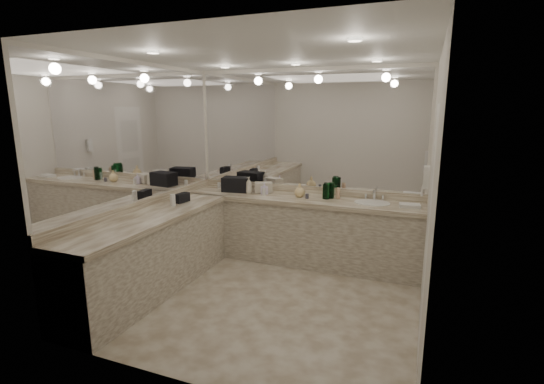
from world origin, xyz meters
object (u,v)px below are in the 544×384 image
at_px(hand_towel, 410,206).
at_px(soap_bottle_c, 300,190).
at_px(cream_cosmetic_case, 263,188).
at_px(wall_phone, 426,177).
at_px(sink, 372,203).
at_px(black_toiletry_bag, 236,184).
at_px(soap_bottle_b, 264,188).
at_px(soap_bottle_a, 249,185).

height_order(hand_towel, soap_bottle_c, soap_bottle_c).
relative_size(cream_cosmetic_case, hand_towel, 1.02).
bearing_deg(wall_phone, sink, 140.43).
height_order(black_toiletry_bag, soap_bottle_c, black_toiletry_bag).
height_order(sink, soap_bottle_c, soap_bottle_c).
relative_size(wall_phone, cream_cosmetic_case, 0.97).
distance_m(black_toiletry_bag, soap_bottle_c, 0.96).
relative_size(soap_bottle_b, soap_bottle_c, 0.90).
xyz_separation_m(sink, hand_towel, (0.45, -0.06, 0.03)).
bearing_deg(black_toiletry_bag, soap_bottle_c, -1.50).
xyz_separation_m(black_toiletry_bag, cream_cosmetic_case, (0.40, 0.06, -0.03)).
height_order(sink, soap_bottle_a, soap_bottle_a).
height_order(wall_phone, soap_bottle_a, wall_phone).
relative_size(hand_towel, soap_bottle_a, 1.05).
distance_m(wall_phone, soap_bottle_c, 1.68).
bearing_deg(soap_bottle_b, black_toiletry_bag, 174.03).
xyz_separation_m(wall_phone, soap_bottle_a, (-2.30, 0.48, -0.34)).
bearing_deg(sink, wall_phone, -39.57).
height_order(wall_phone, soap_bottle_b, wall_phone).
bearing_deg(cream_cosmetic_case, black_toiletry_bag, 164.18).
bearing_deg(soap_bottle_c, black_toiletry_bag, 178.50).
height_order(wall_phone, black_toiletry_bag, wall_phone).
bearing_deg(soap_bottle_b, cream_cosmetic_case, 118.03).
distance_m(sink, soap_bottle_b, 1.46).
xyz_separation_m(wall_phone, black_toiletry_bag, (-2.52, 0.53, -0.35)).
xyz_separation_m(hand_towel, soap_bottle_a, (-2.14, 0.04, 0.09)).
bearing_deg(hand_towel, soap_bottle_c, 177.61).
bearing_deg(soap_bottle_b, hand_towel, -1.07).
distance_m(black_toiletry_bag, soap_bottle_a, 0.23).
relative_size(hand_towel, soap_bottle_b, 1.44).
distance_m(black_toiletry_bag, soap_bottle_b, 0.46).
bearing_deg(wall_phone, hand_towel, 109.03).
bearing_deg(soap_bottle_c, soap_bottle_b, -177.39).
xyz_separation_m(sink, soap_bottle_a, (-1.69, -0.02, 0.12)).
xyz_separation_m(cream_cosmetic_case, soap_bottle_c, (0.56, -0.08, 0.02)).
bearing_deg(soap_bottle_a, soap_bottle_b, 0.04).
height_order(black_toiletry_bag, cream_cosmetic_case, black_toiletry_bag).
relative_size(sink, soap_bottle_a, 1.92).
height_order(soap_bottle_b, soap_bottle_c, soap_bottle_c).
bearing_deg(hand_towel, cream_cosmetic_case, 175.84).
height_order(black_toiletry_bag, soap_bottle_a, soap_bottle_a).
distance_m(sink, black_toiletry_bag, 1.92).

